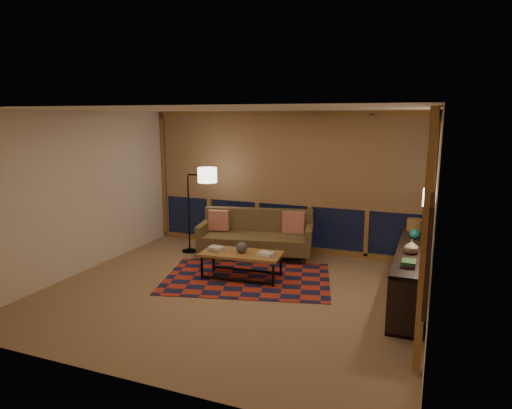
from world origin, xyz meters
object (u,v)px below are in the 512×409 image
at_px(sofa, 256,235).
at_px(bookshelf, 411,270).
at_px(coffee_table, 242,265).
at_px(floor_lamp, 189,210).

relative_size(sofa, bookshelf, 0.69).
xyz_separation_m(coffee_table, floor_lamp, (-1.54, 1.00, 0.61)).
xyz_separation_m(sofa, floor_lamp, (-1.33, -0.16, 0.40)).
bearing_deg(sofa, bookshelf, -28.81).
height_order(sofa, bookshelf, sofa).
distance_m(sofa, bookshelf, 2.93).
relative_size(sofa, coffee_table, 1.60).
relative_size(coffee_table, floor_lamp, 0.78).
xyz_separation_m(sofa, coffee_table, (0.21, -1.16, -0.21)).
bearing_deg(floor_lamp, coffee_table, -46.53).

